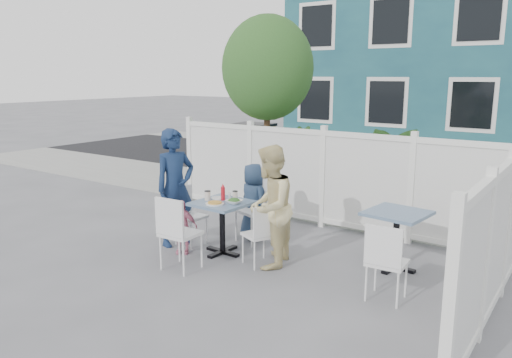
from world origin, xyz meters
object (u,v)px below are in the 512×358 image
Objects in this scene: chair_left at (187,211)px; chair_right at (262,230)px; man at (175,187)px; woman at (270,207)px; utility_cabinet at (254,158)px; chair_back at (258,204)px; chair_near at (176,228)px; main_table at (222,214)px; toddler at (182,227)px; spare_table at (397,225)px; boy at (253,202)px.

chair_left is 1.02× the size of chair_right.
woman is at bearing -72.98° from man.
utility_cabinet is 3.46m from chair_back.
chair_back is 1.02× the size of chair_near.
utility_cabinet is 4.47m from woman.
man is (-0.81, -0.08, 0.28)m from main_table.
chair_back is at bearing 81.19° from chair_near.
man reaches higher than toddler.
man is (1.13, -3.61, 0.16)m from utility_cabinet.
man reaches higher than spare_table.
chair_right is at bearing -58.22° from utility_cabinet.
main_table is at bearing -65.92° from utility_cabinet.
woman is (-1.39, -0.86, 0.21)m from spare_table.
spare_table is 0.50× the size of woman.
chair_right reaches higher than toddler.
spare_table is at bearing -156.22° from boy.
man is 1.20m from boy.
boy is (-2.21, -0.07, -0.01)m from spare_table.
chair_back is 0.86× the size of boy.
utility_cabinet is 1.75× the size of spare_table.
spare_table is at bearing 21.18° from main_table.
man is (-0.74, 0.76, 0.29)m from chair_near.
toddler is at bearing -73.89° from utility_cabinet.
boy is (1.92, -2.75, -0.11)m from utility_cabinet.
utility_cabinet is at bearing -156.65° from chair_left.
toddler is at bearing -93.41° from woman.
boy reaches higher than chair_near.
chair_left is 0.87× the size of chair_near.
spare_table is 1.04× the size of toddler.
man is at bearing -77.31° from utility_cabinet.
man is at bearing 131.45° from chair_near.
main_table is 0.89× the size of chair_right.
chair_right is at bearing -16.41° from toddler.
woman is 2.08× the size of toddler.
chair_near is 0.61× the size of woman.
chair_left is at bearing 122.87° from chair_near.
chair_near is 0.57× the size of man.
chair_near is 0.84× the size of boy.
woman reaches higher than main_table.
main_table is at bearing 99.73° from chair_back.
chair_right is at bearing -64.43° from woman.
spare_table is 0.95× the size of chair_right.
toddler is at bearing -145.96° from main_table.
chair_left is at bearing 57.78° from chair_back.
main_table is 0.64× the size of boy.
utility_cabinet is 4.03m from main_table.
chair_right is 1.11m from chair_near.
man reaches higher than chair_left.
chair_back is 0.13m from boy.
chair_left is 0.50× the size of man.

